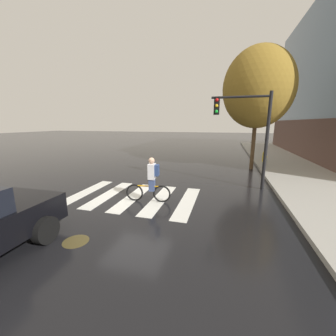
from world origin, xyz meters
The scene contains 7 objects.
ground_plane centered at (0.00, 0.00, 0.00)m, with size 120.00×120.00×0.00m, color black.
crosswalk_stripes centered at (-0.11, 0.00, 0.01)m, with size 4.96×3.33×0.01m.
manhole_cover centered at (-0.13, -3.35, 0.00)m, with size 0.64×0.64×0.01m, color #473D1E.
cyclist centered at (0.78, -0.31, 0.84)m, with size 1.70×0.39×1.69m.
traffic_light_near centered at (4.22, 2.45, 2.86)m, with size 2.47×0.28×4.20m.
fire_hydrant centered at (6.13, 8.98, 0.53)m, with size 0.33×0.22×0.78m.
street_tree_near centered at (5.05, 6.80, 4.95)m, with size 4.12×4.12×7.33m.
Camera 1 is at (3.35, -7.24, 2.91)m, focal length 22.10 mm.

